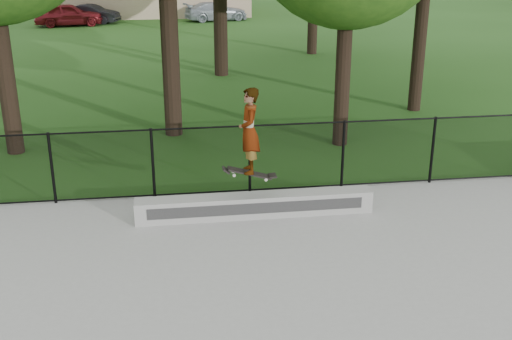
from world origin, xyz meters
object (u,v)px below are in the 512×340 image
object	(u,v)px
grind_ledge	(255,205)
car_a	(68,15)
car_b	(91,14)
car_c	(216,11)
skater_airborne	(249,133)

from	to	relation	value
grind_ledge	car_a	size ratio (longest dim) A/B	1.20
grind_ledge	car_a	distance (m)	28.95
car_b	car_c	xyz separation A→B (m)	(7.53, 0.07, 0.01)
car_a	car_b	bearing A→B (deg)	-56.36
car_c	skater_airborne	distance (m)	29.42
car_a	skater_airborne	distance (m)	29.08
car_b	skater_airborne	world-z (taller)	skater_airborne
car_c	grind_ledge	bearing A→B (deg)	162.85
car_a	car_c	xyz separation A→B (m)	(8.73, 1.11, -0.09)
grind_ledge	skater_airborne	size ratio (longest dim) A/B	2.56
car_b	car_c	size ratio (longest dim) A/B	0.85
car_b	grind_ledge	bearing A→B (deg)	-151.41
car_a	car_b	xyz separation A→B (m)	(1.20, 1.04, -0.11)
grind_ledge	car_c	bearing A→B (deg)	86.68
skater_airborne	grind_ledge	bearing A→B (deg)	48.62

